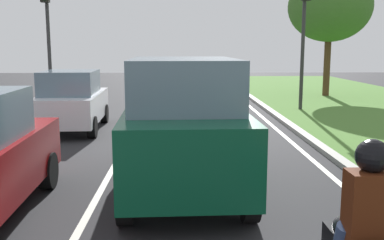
% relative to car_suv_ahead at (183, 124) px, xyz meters
% --- Properties ---
extents(ground_plane, '(60.00, 60.00, 0.00)m').
position_rel_car_suv_ahead_xyz_m(ground_plane, '(-0.74, 5.17, -1.17)').
color(ground_plane, '#262628').
extents(lane_line_center, '(0.12, 32.00, 0.01)m').
position_rel_car_suv_ahead_xyz_m(lane_line_center, '(-1.44, 5.17, -1.16)').
color(lane_line_center, silver).
rests_on(lane_line_center, ground).
extents(lane_line_right_edge, '(0.12, 32.00, 0.01)m').
position_rel_car_suv_ahead_xyz_m(lane_line_right_edge, '(2.86, 5.17, -1.16)').
color(lane_line_right_edge, silver).
rests_on(lane_line_right_edge, ground).
extents(curb_right, '(0.24, 48.00, 0.12)m').
position_rel_car_suv_ahead_xyz_m(curb_right, '(3.36, 5.17, -1.11)').
color(curb_right, '#9E9B93').
rests_on(curb_right, ground).
extents(car_suv_ahead, '(2.10, 4.56, 2.28)m').
position_rel_car_suv_ahead_xyz_m(car_suv_ahead, '(0.00, 0.00, 0.00)').
color(car_suv_ahead, '#0C472D').
rests_on(car_suv_ahead, ground).
extents(car_hatchback_far, '(1.84, 3.76, 1.78)m').
position_rel_car_suv_ahead_xyz_m(car_hatchback_far, '(-3.24, 5.68, -0.28)').
color(car_hatchback_far, silver).
rests_on(car_hatchback_far, ground).
extents(rider_person, '(0.50, 0.40, 1.16)m').
position_rel_car_suv_ahead_xyz_m(rider_person, '(1.50, -4.05, 0.02)').
color(rider_person, '#4C1E0C').
rests_on(rider_person, ground).
extents(traffic_light_near_right, '(0.32, 0.50, 5.16)m').
position_rel_car_suv_ahead_xyz_m(traffic_light_near_right, '(4.64, 9.48, 2.38)').
color(traffic_light_near_right, '#2D2D2D').
rests_on(traffic_light_near_right, ground).
extents(traffic_light_overhead_left, '(0.32, 0.50, 5.18)m').
position_rel_car_suv_ahead_xyz_m(traffic_light_overhead_left, '(-5.24, 10.46, 2.39)').
color(traffic_light_overhead_left, '#2D2D2D').
rests_on(traffic_light_overhead_left, ground).
extents(tree_roadside_far, '(3.99, 3.99, 6.08)m').
position_rel_car_suv_ahead_xyz_m(tree_roadside_far, '(7.21, 14.41, 3.20)').
color(tree_roadside_far, '#4C331E').
rests_on(tree_roadside_far, ground).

